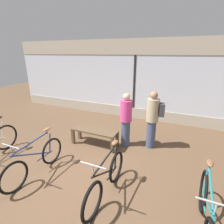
{
  "coord_description": "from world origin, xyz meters",
  "views": [
    {
      "loc": [
        2.07,
        -2.82,
        2.69
      ],
      "look_at": [
        0.0,
        1.81,
        0.95
      ],
      "focal_mm": 28.0,
      "sensor_mm": 36.0,
      "label": 1
    }
  ],
  "objects_px": {
    "bicycle_left": "(36,161)",
    "bicycle_right": "(106,180)",
    "bicycle_far_right": "(205,212)",
    "customer_by_window": "(126,119)",
    "customer_near_rack": "(153,118)",
    "display_bench": "(94,133)"
  },
  "relations": [
    {
      "from": "bicycle_left",
      "to": "customer_near_rack",
      "type": "height_order",
      "value": "customer_near_rack"
    },
    {
      "from": "bicycle_right",
      "to": "bicycle_far_right",
      "type": "relative_size",
      "value": 0.95
    },
    {
      "from": "bicycle_far_right",
      "to": "customer_by_window",
      "type": "distance_m",
      "value": 2.95
    },
    {
      "from": "bicycle_right",
      "to": "customer_by_window",
      "type": "height_order",
      "value": "customer_by_window"
    },
    {
      "from": "bicycle_left",
      "to": "bicycle_right",
      "type": "bearing_deg",
      "value": 2.59
    },
    {
      "from": "customer_near_rack",
      "to": "customer_by_window",
      "type": "xyz_separation_m",
      "value": [
        -0.74,
        -0.21,
        -0.07
      ]
    },
    {
      "from": "bicycle_right",
      "to": "display_bench",
      "type": "distance_m",
      "value": 2.04
    },
    {
      "from": "display_bench",
      "to": "customer_by_window",
      "type": "distance_m",
      "value": 1.03
    },
    {
      "from": "bicycle_left",
      "to": "bicycle_far_right",
      "type": "xyz_separation_m",
      "value": [
        3.43,
        0.02,
        0.03
      ]
    },
    {
      "from": "customer_by_window",
      "to": "bicycle_far_right",
      "type": "bearing_deg",
      "value": -45.87
    },
    {
      "from": "bicycle_right",
      "to": "customer_near_rack",
      "type": "xyz_separation_m",
      "value": [
        0.39,
        2.25,
        0.54
      ]
    },
    {
      "from": "bicycle_left",
      "to": "display_bench",
      "type": "xyz_separation_m",
      "value": [
        0.54,
        1.74,
        0.04
      ]
    },
    {
      "from": "bicycle_far_right",
      "to": "customer_near_rack",
      "type": "bearing_deg",
      "value": 119.36
    },
    {
      "from": "customer_near_rack",
      "to": "bicycle_right",
      "type": "bearing_deg",
      "value": -99.85
    },
    {
      "from": "bicycle_left",
      "to": "display_bench",
      "type": "height_order",
      "value": "bicycle_left"
    },
    {
      "from": "bicycle_far_right",
      "to": "display_bench",
      "type": "height_order",
      "value": "bicycle_far_right"
    },
    {
      "from": "bicycle_left",
      "to": "customer_near_rack",
      "type": "bearing_deg",
      "value": 47.6
    },
    {
      "from": "bicycle_right",
      "to": "bicycle_far_right",
      "type": "xyz_separation_m",
      "value": [
        1.69,
        -0.05,
        0.03
      ]
    },
    {
      "from": "bicycle_far_right",
      "to": "customer_by_window",
      "type": "xyz_separation_m",
      "value": [
        -2.03,
        2.1,
        0.44
      ]
    },
    {
      "from": "bicycle_far_right",
      "to": "customer_near_rack",
      "type": "relative_size",
      "value": 1.06
    },
    {
      "from": "bicycle_right",
      "to": "customer_by_window",
      "type": "xyz_separation_m",
      "value": [
        -0.35,
        2.04,
        0.47
      ]
    },
    {
      "from": "customer_by_window",
      "to": "bicycle_right",
      "type": "bearing_deg",
      "value": -80.38
    }
  ]
}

